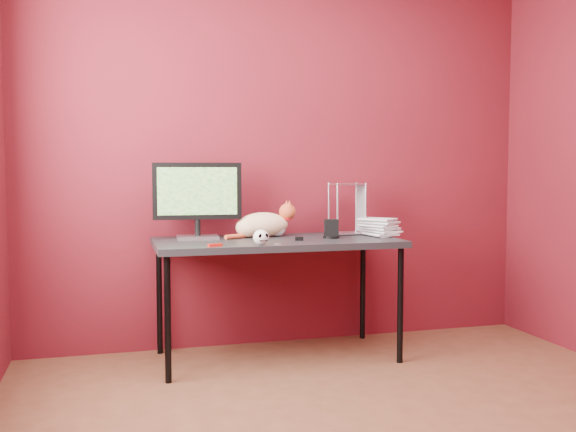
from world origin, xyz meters
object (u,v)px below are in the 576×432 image
object	(u,v)px
skull_mug	(261,237)
book_stack	(372,136)
cat	(263,224)
desk	(277,247)
monitor	(197,196)
speaker	(331,229)

from	to	relation	value
skull_mug	book_stack	xyz separation A→B (m)	(0.80, 0.29, 0.60)
cat	skull_mug	size ratio (longest dim) A/B	5.32
desk	monitor	distance (m)	0.59
book_stack	cat	bearing A→B (deg)	166.79
desk	speaker	xyz separation A→B (m)	(0.34, -0.04, 0.11)
cat	book_stack	xyz separation A→B (m)	(0.68, -0.16, 0.57)
cat	skull_mug	xyz separation A→B (m)	(-0.12, -0.45, -0.04)
monitor	cat	xyz separation A→B (m)	(0.42, 0.01, -0.18)
skull_mug	desk	bearing A→B (deg)	50.78
desk	skull_mug	world-z (taller)	skull_mug
skull_mug	book_stack	bearing A→B (deg)	10.88
desk	cat	distance (m)	0.21
skull_mug	book_stack	world-z (taller)	book_stack
book_stack	monitor	bearing A→B (deg)	172.21
speaker	cat	bearing A→B (deg)	166.45
cat	skull_mug	distance (m)	0.47
monitor	speaker	size ratio (longest dim) A/B	4.62
speaker	book_stack	world-z (taller)	book_stack
skull_mug	speaker	distance (m)	0.57
desk	book_stack	xyz separation A→B (m)	(0.63, -0.00, 0.70)
cat	monitor	bearing A→B (deg)	176.66
desk	book_stack	size ratio (longest dim) A/B	1.16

